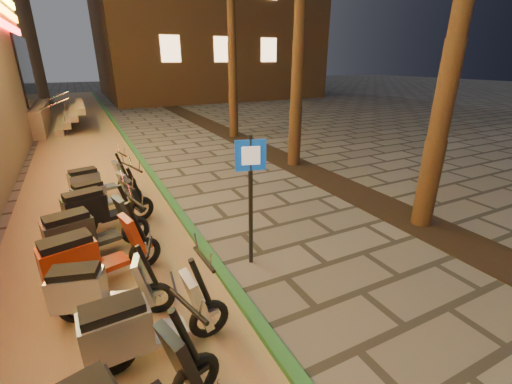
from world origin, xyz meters
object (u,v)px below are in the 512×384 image
pedestrian_sign (251,184)px  scooter_9 (87,232)px  scooter_6 (141,326)px  scooter_12 (95,182)px  scooter_10 (100,208)px  scooter_8 (89,257)px  scooter_11 (100,196)px  scooter_7 (98,290)px

pedestrian_sign → scooter_9: pedestrian_sign is taller
scooter_9 → scooter_6: bearing=-95.0°
scooter_9 → scooter_12: scooter_9 is taller
scooter_10 → scooter_8: bearing=-113.2°
scooter_6 → scooter_8: (-0.44, 1.80, 0.02)m
scooter_6 → scooter_11: bearing=88.3°
scooter_7 → scooter_12: (0.25, 4.61, 0.01)m
pedestrian_sign → scooter_8: bearing=-177.0°
scooter_9 → pedestrian_sign: bearing=-43.5°
scooter_6 → scooter_11: size_ratio=1.12×
scooter_8 → scooter_12: (0.30, 3.80, -0.06)m
scooter_7 → scooter_9: scooter_9 is taller
scooter_9 → scooter_12: 2.90m
scooter_12 → scooter_10: bearing=-103.0°
scooter_9 → scooter_10: 1.02m
scooter_9 → scooter_11: bearing=65.5°
pedestrian_sign → scooter_7: pedestrian_sign is taller
scooter_7 → scooter_8: 0.81m
scooter_6 → scooter_9: size_ratio=0.97×
scooter_6 → scooter_10: size_ratio=0.96×
scooter_12 → scooter_7: bearing=-105.4°
pedestrian_sign → scooter_7: 2.63m
scooter_7 → scooter_10: 2.71m
pedestrian_sign → scooter_10: pedestrian_sign is taller
scooter_6 → scooter_11: scooter_6 is taller
pedestrian_sign → scooter_8: size_ratio=1.26×
scooter_6 → scooter_7: size_ratio=1.10×
pedestrian_sign → scooter_10: (-2.19, 2.36, -0.91)m
scooter_8 → scooter_6: bearing=-90.0°
pedestrian_sign → scooter_12: pedestrian_sign is taller
scooter_12 → pedestrian_sign: bearing=-75.4°
scooter_10 → scooter_7: bearing=-109.7°
pedestrian_sign → scooter_10: size_ratio=1.27×
scooter_8 → scooter_11: 2.82m
pedestrian_sign → scooter_12: bearing=130.7°
scooter_7 → scooter_9: (-0.05, 1.72, 0.06)m
scooter_10 → scooter_12: bearing=74.4°
scooter_7 → scooter_11: (0.29, 3.61, -0.00)m
pedestrian_sign → scooter_9: bearing=164.5°
scooter_7 → pedestrian_sign: bearing=24.4°
pedestrian_sign → scooter_6: bearing=-133.0°
pedestrian_sign → scooter_12: (-2.17, 4.27, -0.96)m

